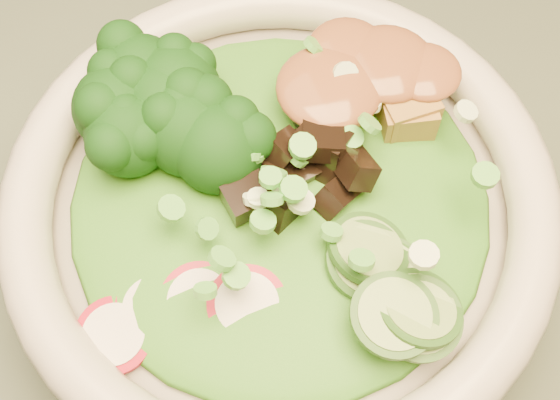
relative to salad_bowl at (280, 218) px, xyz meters
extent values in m
cylinder|color=black|center=(0.45, 0.27, -0.43)|extent=(0.06, 0.06, 0.72)
cylinder|color=beige|center=(0.00, 0.00, -0.01)|extent=(0.27, 0.27, 0.06)
torus|color=beige|center=(0.00, 0.00, 0.02)|extent=(0.30, 0.30, 0.03)
ellipsoid|color=#1E6314|center=(0.00, 0.00, 0.02)|extent=(0.23, 0.23, 0.03)
ellipsoid|color=brown|center=(0.06, 0.04, 0.05)|extent=(0.08, 0.06, 0.02)
camera|label=1|loc=(-0.06, -0.19, 0.39)|focal=50.00mm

